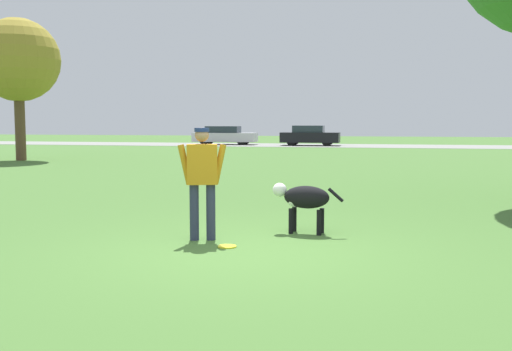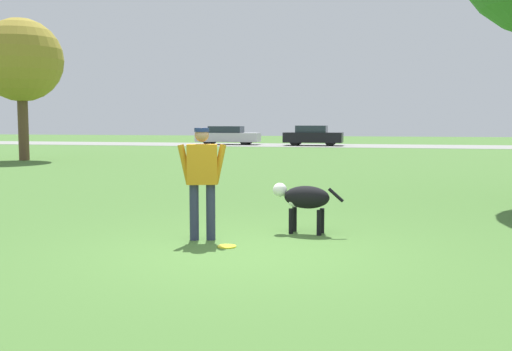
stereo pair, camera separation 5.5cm
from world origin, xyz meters
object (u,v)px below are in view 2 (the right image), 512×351
object	(u,v)px
person	(202,174)
parked_car_black	(313,136)
tree_far_left	(21,61)
parked_car_silver	(228,136)
dog	(303,198)
frisbee	(227,246)

from	to	relation	value
person	parked_car_black	distance (m)	33.17
tree_far_left	parked_car_silver	distance (m)	19.34
tree_far_left	parked_car_black	size ratio (longest dim) A/B	1.51
dog	parked_car_silver	bearing A→B (deg)	-65.23
person	parked_car_silver	xyz separation A→B (m)	(-8.86, 33.56, -0.29)
person	parked_car_black	size ratio (longest dim) A/B	0.40
dog	tree_far_left	xyz separation A→B (m)	(-14.21, 14.17, 3.73)
parked_car_black	dog	bearing A→B (deg)	-82.85
frisbee	parked_car_black	distance (m)	33.61
frisbee	dog	bearing A→B (deg)	54.81
person	parked_car_black	world-z (taller)	person
frisbee	person	bearing A→B (deg)	139.56
parked_car_black	person	bearing A→B (deg)	-85.30
tree_far_left	parked_car_black	xyz separation A→B (m)	(10.25, 18.08, -3.57)
frisbee	tree_far_left	distance (m)	20.81
dog	frisbee	size ratio (longest dim) A/B	4.37
parked_car_black	tree_far_left	bearing A→B (deg)	-119.41
parked_car_silver	frisbee	bearing A→B (deg)	-75.67
person	parked_car_black	xyz separation A→B (m)	(-2.63, 33.06, -0.26)
person	dog	bearing A→B (deg)	14.83
dog	parked_car_silver	world-z (taller)	parked_car_silver
person	frisbee	size ratio (longest dim) A/B	6.32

